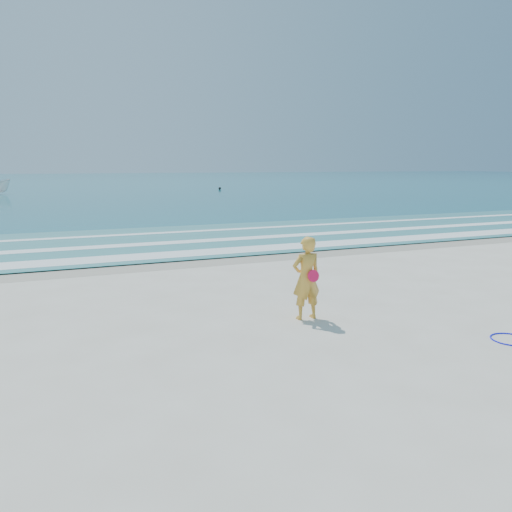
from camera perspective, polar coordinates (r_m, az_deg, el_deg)
name	(u,v)px	position (r m, az deg, el deg)	size (l,w,h in m)	color
ground	(311,343)	(9.90, 6.25, -9.80)	(400.00, 400.00, 0.00)	silver
wet_sand	(190,261)	(18.03, -7.61, -0.58)	(400.00, 2.40, 0.00)	#B2A893
ocean	(70,181)	(113.26, -20.45, 8.04)	(400.00, 190.00, 0.04)	#19727F
shallow	(160,241)	(22.83, -10.87, 1.74)	(400.00, 10.00, 0.01)	#59B7AD
foam_near	(181,254)	(19.26, -8.61, 0.25)	(400.00, 1.40, 0.01)	white
foam_mid	(164,243)	(22.05, -10.45, 1.47)	(400.00, 0.90, 0.01)	white
foam_far	(150,233)	(25.26, -12.04, 2.54)	(400.00, 0.60, 0.01)	white
hoop	(511,339)	(11.17, 27.09, -8.48)	(0.75, 0.75, 0.03)	#0E13FC
buoy	(220,188)	(68.89, -4.17, 7.72)	(0.37, 0.37, 0.37)	black
woman	(306,278)	(11.11, 5.76, -2.52)	(0.69, 0.46, 1.87)	gold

